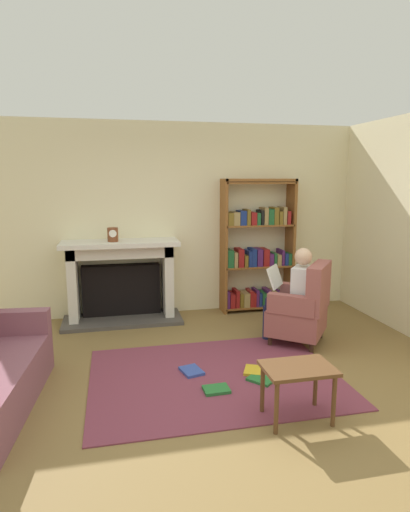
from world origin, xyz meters
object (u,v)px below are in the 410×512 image
Objects in this scene: fireplace at (121,278)px; seated_reader at (293,291)px; side_table at (298,375)px; bookshelf at (257,250)px; mantel_clock at (113,235)px; armchair_reading at (303,308)px.

fireplace is 1.39× the size of seated_reader.
seated_reader is 2.04× the size of side_table.
bookshelf is 3.01m from side_table.
bookshelf is 3.44× the size of side_table.
bookshelf is at bearing -141.63° from seated_reader.
fireplace is 8.64× the size of mantel_clock.
mantel_clock reaches higher than armchair_reading.
bookshelf is 1.46m from armchair_reading.
armchair_reading is 1.73× the size of side_table.
mantel_clock is 0.16× the size of seated_reader.
seated_reader is (2.06, -1.16, -0.58)m from mantel_clock.
bookshelf is (1.96, 0.03, 0.32)m from fireplace.
armchair_reading is at bearing -85.95° from bookshelf.
side_table is (-0.66, -1.59, -0.24)m from seated_reader.
side_table is at bearing 15.75° from seated_reader.
fireplace is at bearing -84.89° from armchair_reading.
side_table is (-0.75, -1.52, -0.04)m from armchair_reading.
armchair_reading is at bearing 90.00° from seated_reader.
fireplace is 1.63× the size of armchair_reading.
side_table is at bearing -63.11° from mantel_clock.
armchair_reading is 0.85× the size of seated_reader.
mantel_clock is 3.20m from side_table.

